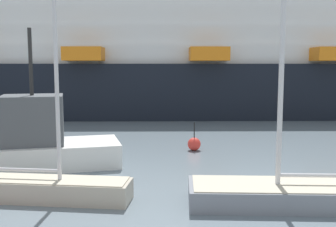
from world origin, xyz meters
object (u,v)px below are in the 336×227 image
Objects in this scene: sailboat_1 at (47,186)px; sailboat_0 at (294,191)px; fishing_boat_0 at (27,144)px; channel_buoy_1 at (194,144)px; cruise_ship at (148,57)px.

sailboat_0 is at bearing 2.96° from sailboat_1.
fishing_boat_0 reaches higher than channel_buoy_1.
sailboat_0 is at bearing -39.54° from fishing_boat_0.
channel_buoy_1 is 19.88m from cruise_ship.
fishing_boat_0 is 5.78× the size of channel_buoy_1.
fishing_boat_0 is 23.53m from cruise_ship.
channel_buoy_1 is at bearing 10.27° from fishing_boat_0.
sailboat_0 is 9.47m from channel_buoy_1.
sailboat_0 reaches higher than fishing_boat_0.
sailboat_1 is at bearing -1.27° from sailboat_0.
cruise_ship reaches higher than sailboat_0.
sailboat_1 is (-8.79, 0.06, 0.02)m from sailboat_0.
cruise_ship is (-7.97, 27.42, 5.30)m from sailboat_0.
sailboat_1 is at bearing -77.55° from fishing_boat_0.
channel_buoy_1 is at bearing -79.91° from cruise_ship.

